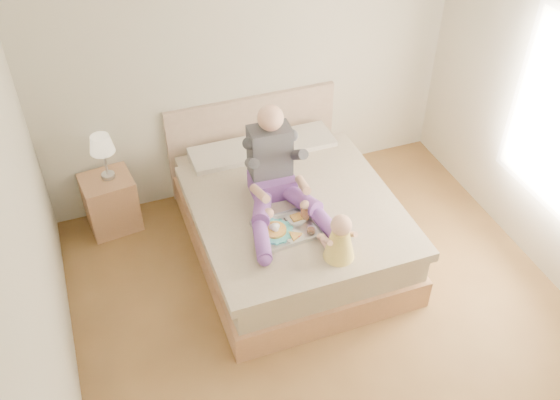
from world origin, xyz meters
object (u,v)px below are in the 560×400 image
object	(u,v)px
baby	(339,240)
adult	(277,177)
tray	(286,227)
nightstand	(111,202)
bed	(287,216)

from	to	relation	value
baby	adult	bearing A→B (deg)	100.34
tray	adult	bearing A→B (deg)	77.50
adult	baby	bearing A→B (deg)	-71.37
nightstand	tray	size ratio (longest dim) A/B	1.07
bed	tray	size ratio (longest dim) A/B	4.23
bed	tray	xyz separation A→B (m)	(-0.19, -0.45, 0.32)
adult	bed	bearing A→B (deg)	35.37
adult	baby	size ratio (longest dim) A/B	2.61
bed	adult	bearing A→B (deg)	-147.09
nightstand	baby	world-z (taller)	baby
nightstand	adult	world-z (taller)	adult
nightstand	baby	bearing A→B (deg)	-53.43
baby	tray	bearing A→B (deg)	118.59
bed	nightstand	bearing A→B (deg)	151.58
tray	bed	bearing A→B (deg)	63.56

